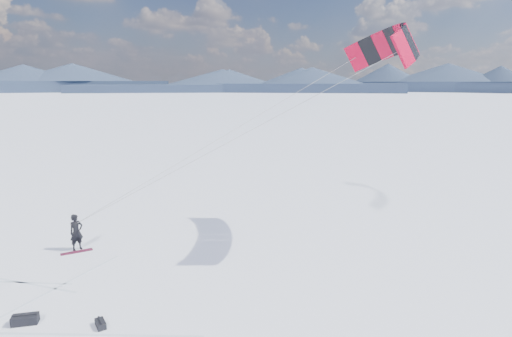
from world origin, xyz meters
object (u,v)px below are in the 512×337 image
(snowkiter, at_px, (78,250))
(gear_bag_b, at_px, (101,324))
(gear_bag_a, at_px, (25,319))
(snowboard, at_px, (77,252))

(snowkiter, xyz_separation_m, gear_bag_b, (5.38, -5.74, 0.12))
(gear_bag_a, bearing_deg, snowkiter, 84.91)
(snowkiter, relative_size, gear_bag_b, 2.95)
(snowkiter, height_order, snowboard, snowkiter)
(snowkiter, distance_m, gear_bag_b, 7.86)
(snowboard, bearing_deg, snowkiter, 73.89)
(gear_bag_b, bearing_deg, snowkiter, 176.21)
(snowkiter, relative_size, snowboard, 1.25)
(gear_bag_a, height_order, gear_bag_b, gear_bag_a)
(snowkiter, height_order, gear_bag_b, snowkiter)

